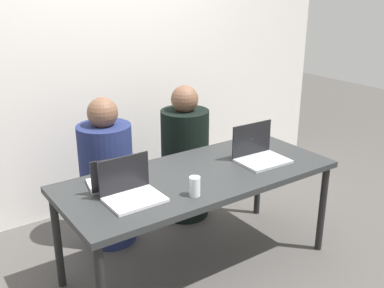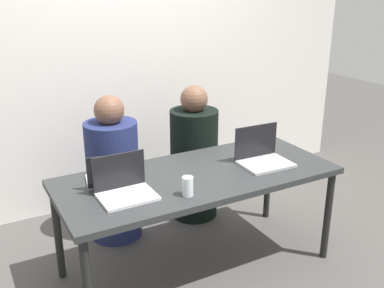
{
  "view_description": "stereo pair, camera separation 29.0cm",
  "coord_description": "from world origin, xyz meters",
  "px_view_note": "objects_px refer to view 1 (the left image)",
  "views": [
    {
      "loc": [
        -1.56,
        -2.17,
        1.88
      ],
      "look_at": [
        0.0,
        0.08,
        0.88
      ],
      "focal_mm": 42.0,
      "sensor_mm": 36.0,
      "label": 1
    },
    {
      "loc": [
        -1.31,
        -2.32,
        1.88
      ],
      "look_at": [
        0.0,
        0.08,
        0.88
      ],
      "focal_mm": 42.0,
      "sensor_mm": 36.0,
      "label": 2
    }
  ],
  "objects_px": {
    "person_on_left": "(107,180)",
    "person_on_right": "(185,160)",
    "water_glass_left": "(195,188)",
    "laptop_back_left": "(115,180)",
    "laptop_front_left": "(131,190)",
    "laptop_front_right": "(259,153)"
  },
  "relations": [
    {
      "from": "laptop_front_left",
      "to": "water_glass_left",
      "type": "height_order",
      "value": "laptop_front_left"
    },
    {
      "from": "person_on_right",
      "to": "laptop_front_left",
      "type": "distance_m",
      "value": 1.18
    },
    {
      "from": "laptop_front_right",
      "to": "water_glass_left",
      "type": "distance_m",
      "value": 0.71
    },
    {
      "from": "laptop_back_left",
      "to": "water_glass_left",
      "type": "xyz_separation_m",
      "value": [
        0.33,
        -0.37,
        0.0
      ]
    },
    {
      "from": "laptop_front_right",
      "to": "water_glass_left",
      "type": "bearing_deg",
      "value": -162.26
    },
    {
      "from": "person_on_right",
      "to": "water_glass_left",
      "type": "bearing_deg",
      "value": 70.16
    },
    {
      "from": "person_on_left",
      "to": "water_glass_left",
      "type": "distance_m",
      "value": 0.97
    },
    {
      "from": "laptop_front_left",
      "to": "laptop_front_right",
      "type": "xyz_separation_m",
      "value": [
        1.0,
        0.02,
        0.0
      ]
    },
    {
      "from": "person_on_left",
      "to": "person_on_right",
      "type": "xyz_separation_m",
      "value": [
        0.69,
        0.0,
        -0.0
      ]
    },
    {
      "from": "person_on_left",
      "to": "laptop_back_left",
      "type": "bearing_deg",
      "value": 59.16
    },
    {
      "from": "laptop_front_right",
      "to": "person_on_right",
      "type": "bearing_deg",
      "value": 101.89
    },
    {
      "from": "laptop_front_left",
      "to": "laptop_back_left",
      "type": "relative_size",
      "value": 0.93
    },
    {
      "from": "person_on_right",
      "to": "laptop_back_left",
      "type": "bearing_deg",
      "value": 43.09
    },
    {
      "from": "person_on_right",
      "to": "water_glass_left",
      "type": "distance_m",
      "value": 1.11
    },
    {
      "from": "water_glass_left",
      "to": "laptop_back_left",
      "type": "bearing_deg",
      "value": 131.51
    },
    {
      "from": "person_on_right",
      "to": "person_on_left",
      "type": "bearing_deg",
      "value": 11.06
    },
    {
      "from": "laptop_back_left",
      "to": "water_glass_left",
      "type": "relative_size",
      "value": 2.95
    },
    {
      "from": "person_on_left",
      "to": "person_on_right",
      "type": "relative_size",
      "value": 1.0
    },
    {
      "from": "person_on_right",
      "to": "laptop_front_right",
      "type": "relative_size",
      "value": 3.25
    },
    {
      "from": "laptop_front_right",
      "to": "water_glass_left",
      "type": "xyz_separation_m",
      "value": [
        -0.68,
        -0.19,
        -0.0
      ]
    },
    {
      "from": "person_on_left",
      "to": "person_on_right",
      "type": "distance_m",
      "value": 0.69
    },
    {
      "from": "person_on_right",
      "to": "laptop_front_right",
      "type": "distance_m",
      "value": 0.78
    }
  ]
}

